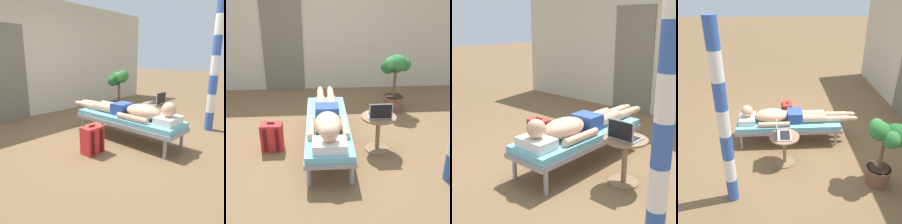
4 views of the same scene
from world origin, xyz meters
TOP-DOWN VIEW (x-y plane):
  - ground_plane at (0.00, 0.00)m, footprint 40.00×40.00m
  - house_wall_back at (0.05, 2.60)m, footprint 7.60×0.20m
  - house_door_panel at (-0.78, 2.49)m, footprint 0.84×0.03m
  - lounge_chair at (0.05, -0.10)m, footprint 0.61×1.91m
  - person_reclining at (0.05, -0.17)m, footprint 0.53×2.17m
  - side_table at (0.76, -0.20)m, footprint 0.48×0.48m
  - laptop at (0.76, -0.25)m, footprint 0.31×0.24m
  - backpack at (-0.73, -0.08)m, footprint 0.30×0.26m
  - potted_plant at (1.31, 1.20)m, footprint 0.52×0.54m
  - porch_post at (1.50, -0.95)m, footprint 0.15×0.15m

SIDE VIEW (x-z plane):
  - ground_plane at x=0.00m, z-range 0.00..0.00m
  - backpack at x=-0.73m, z-range -0.02..0.41m
  - lounge_chair at x=0.05m, z-range 0.14..0.56m
  - side_table at x=0.76m, z-range 0.09..0.62m
  - person_reclining at x=0.05m, z-range 0.36..0.68m
  - laptop at x=0.76m, z-range 0.47..0.69m
  - potted_plant at x=1.31m, z-range 0.14..1.20m
  - house_door_panel at x=-0.78m, z-range 0.00..2.04m
  - porch_post at x=1.50m, z-range 0.00..2.43m
  - house_wall_back at x=0.05m, z-range 0.00..2.70m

